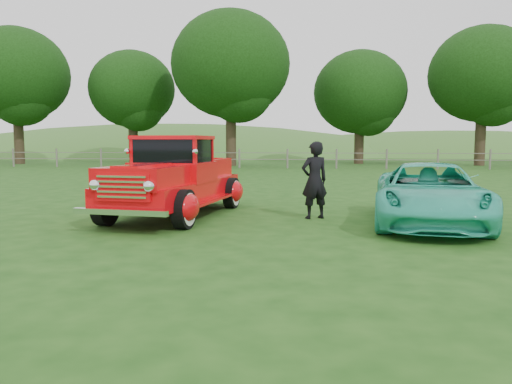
# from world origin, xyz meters

# --- Properties ---
(ground) EXTENTS (140.00, 140.00, 0.00)m
(ground) POSITION_xyz_m (0.00, 0.00, 0.00)
(ground) COLOR #1A4512
(ground) RESTS_ON ground
(distant_hills) EXTENTS (116.00, 60.00, 18.00)m
(distant_hills) POSITION_xyz_m (-4.08, 59.46, -4.55)
(distant_hills) COLOR #3E6926
(distant_hills) RESTS_ON ground
(fence_line) EXTENTS (48.00, 0.12, 1.20)m
(fence_line) POSITION_xyz_m (0.00, 22.00, 0.60)
(fence_line) COLOR #6A645A
(fence_line) RESTS_ON ground
(tree_far_west) EXTENTS (7.60, 7.60, 9.93)m
(tree_far_west) POSITION_xyz_m (-20.00, 26.00, 6.49)
(tree_far_west) COLOR #2F2317
(tree_far_west) RESTS_ON ground
(tree_mid_west) EXTENTS (6.40, 6.40, 8.46)m
(tree_mid_west) POSITION_xyz_m (-12.00, 28.00, 5.55)
(tree_mid_west) COLOR #2F2317
(tree_mid_west) RESTS_ON ground
(tree_near_west) EXTENTS (8.00, 8.00, 10.42)m
(tree_near_west) POSITION_xyz_m (-4.00, 25.00, 6.80)
(tree_near_west) COLOR #2F2317
(tree_near_west) RESTS_ON ground
(tree_near_east) EXTENTS (6.80, 6.80, 8.33)m
(tree_near_east) POSITION_xyz_m (5.00, 29.00, 5.25)
(tree_near_east) COLOR #2F2317
(tree_near_east) RESTS_ON ground
(tree_mid_east) EXTENTS (7.20, 7.20, 9.44)m
(tree_mid_east) POSITION_xyz_m (13.00, 27.00, 6.17)
(tree_mid_east) COLOR #2F2317
(tree_mid_east) RESTS_ON ground
(red_pickup) EXTENTS (2.72, 5.17, 1.78)m
(red_pickup) POSITION_xyz_m (-1.58, 1.88, 0.80)
(red_pickup) COLOR black
(red_pickup) RESTS_ON ground
(teal_sedan) EXTENTS (2.65, 4.67, 1.23)m
(teal_sedan) POSITION_xyz_m (3.76, 1.28, 0.62)
(teal_sedan) COLOR #30C1A1
(teal_sedan) RESTS_ON ground
(man) EXTENTS (0.72, 0.62, 1.66)m
(man) POSITION_xyz_m (1.50, 1.85, 0.83)
(man) COLOR black
(man) RESTS_ON ground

